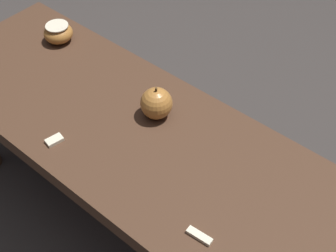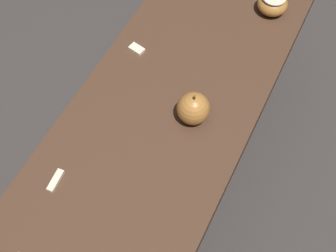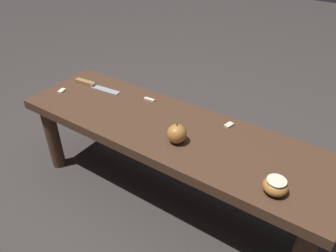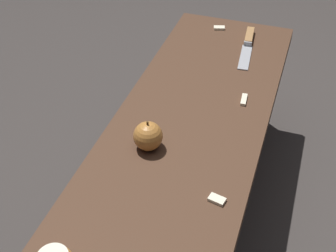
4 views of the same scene
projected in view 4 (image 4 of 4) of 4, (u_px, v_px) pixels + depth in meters
name	position (u px, v px, depth m)	size (l,w,h in m)	color
ground_plane	(181.00, 230.00, 1.44)	(8.00, 8.00, 0.00)	#383330
wooden_bench	(183.00, 152.00, 1.23)	(1.30, 0.39, 0.39)	#472D1E
knife	(248.00, 42.00, 1.53)	(0.25, 0.05, 0.02)	#9EA0A5
apple_whole	(148.00, 136.00, 1.13)	(0.07, 0.07, 0.08)	#B27233
apple_slice_near_knife	(219.00, 28.00, 1.61)	(0.03, 0.04, 0.01)	beige
apple_slice_center	(217.00, 199.00, 1.01)	(0.03, 0.04, 0.01)	beige
apple_slice_near_bowl	(244.00, 100.00, 1.29)	(0.05, 0.02, 0.01)	beige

